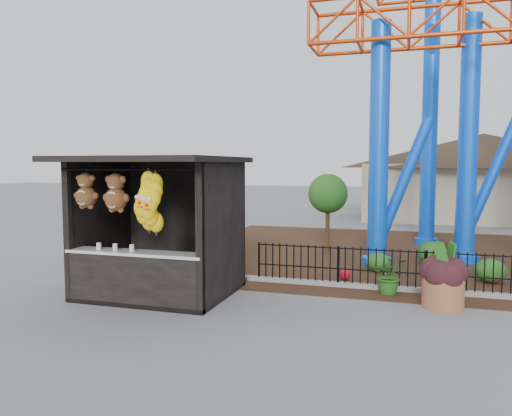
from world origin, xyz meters
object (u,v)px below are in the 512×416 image
(roller_coaster, at_px, (508,50))
(terracotta_planter, at_px, (443,292))
(prize_booth, at_px, (153,228))
(potted_plant, at_px, (390,275))

(roller_coaster, bearing_deg, terracotta_planter, -107.68)
(roller_coaster, xyz_separation_m, terracotta_planter, (-2.01, -6.31, -6.12))
(prize_booth, height_order, terracotta_planter, prize_booth)
(prize_booth, relative_size, roller_coaster, 0.32)
(terracotta_planter, bearing_deg, potted_plant, 144.16)
(roller_coaster, height_order, potted_plant, roller_coaster)
(prize_booth, bearing_deg, roller_coaster, 42.02)
(prize_booth, relative_size, terracotta_planter, 4.18)
(roller_coaster, height_order, terracotta_planter, roller_coaster)
(terracotta_planter, distance_m, potted_plant, 1.35)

